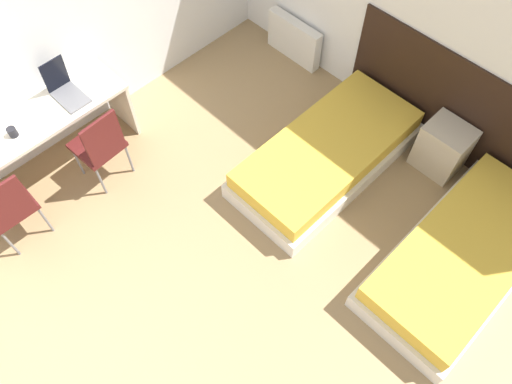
% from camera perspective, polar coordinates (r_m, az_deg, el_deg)
% --- Properties ---
extents(wall_back, '(5.37, 0.05, 2.70)m').
position_cam_1_polar(wall_back, '(4.94, 18.24, 19.54)').
color(wall_back, white).
rests_on(wall_back, ground_plane).
extents(wall_left, '(0.05, 5.51, 2.70)m').
position_cam_1_polar(wall_left, '(4.99, -21.33, 18.90)').
color(wall_left, white).
rests_on(wall_left, ground_plane).
extents(headboard_panel, '(2.62, 0.03, 1.13)m').
position_cam_1_polar(headboard_panel, '(5.22, 22.81, 7.98)').
color(headboard_panel, black).
rests_on(headboard_panel, ground_plane).
extents(bed_near_window, '(0.95, 2.01, 0.39)m').
position_cam_1_polar(bed_near_window, '(5.05, 8.13, 4.23)').
color(bed_near_window, silver).
rests_on(bed_near_window, ground_plane).
extents(bed_near_door, '(0.95, 2.01, 0.39)m').
position_cam_1_polar(bed_near_door, '(4.79, 22.51, -6.81)').
color(bed_near_door, silver).
rests_on(bed_near_door, ground_plane).
extents(nightstand, '(0.45, 0.37, 0.55)m').
position_cam_1_polar(nightstand, '(5.28, 20.56, 4.76)').
color(nightstand, beige).
rests_on(nightstand, ground_plane).
extents(radiator, '(0.73, 0.12, 0.50)m').
position_cam_1_polar(radiator, '(6.09, 4.37, 16.99)').
color(radiator, silver).
rests_on(radiator, ground_plane).
extents(desk, '(0.56, 2.06, 0.74)m').
position_cam_1_polar(desk, '(5.10, -24.99, 5.48)').
color(desk, beige).
rests_on(desk, ground_plane).
extents(chair_near_laptop, '(0.44, 0.44, 0.94)m').
position_cam_1_polar(chair_near_laptop, '(4.88, -17.43, 5.27)').
color(chair_near_laptop, '#511919').
rests_on(chair_near_laptop, ground_plane).
extents(chair_near_notebook, '(0.42, 0.42, 0.94)m').
position_cam_1_polar(chair_near_notebook, '(4.78, -26.52, -1.45)').
color(chair_near_notebook, '#511919').
rests_on(chair_near_notebook, ground_plane).
extents(laptop, '(0.36, 0.24, 0.37)m').
position_cam_1_polar(laptop, '(5.04, -20.97, 10.91)').
color(laptop, slate).
rests_on(laptop, desk).
extents(mug, '(0.08, 0.08, 0.09)m').
position_cam_1_polar(mug, '(4.91, -26.07, 6.17)').
color(mug, black).
rests_on(mug, desk).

